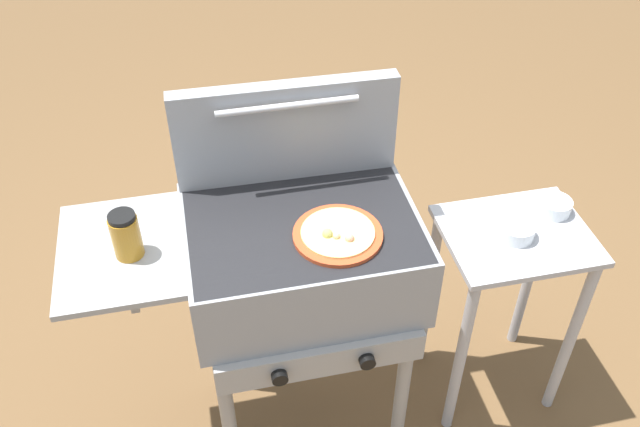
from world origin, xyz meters
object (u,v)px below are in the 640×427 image
grill (298,262)px  sauce_jar (126,235)px  pizza_cheese (338,234)px  prep_table (506,280)px  topping_bowl_far (554,207)px  topping_bowl_near (516,231)px

grill → sauce_jar: bearing=-177.1°
pizza_cheese → grill: bearing=141.8°
sauce_jar → prep_table: size_ratio=0.18×
sauce_jar → topping_bowl_far: sauce_jar is taller
pizza_cheese → topping_bowl_near: bearing=6.8°
grill → topping_bowl_far: 0.83m
topping_bowl_far → topping_bowl_near: bearing=-154.5°
pizza_cheese → topping_bowl_far: bearing=11.3°
grill → prep_table: grill is taller
prep_table → topping_bowl_far: 0.28m
grill → topping_bowl_far: bearing=4.9°
sauce_jar → topping_bowl_far: bearing=4.2°
prep_table → topping_bowl_far: bearing=24.0°
grill → prep_table: (0.67, 0.00, -0.23)m
prep_table → topping_bowl_far: topping_bowl_far is taller
prep_table → grill: bearing=-179.6°
topping_bowl_near → topping_bowl_far: 0.18m
pizza_cheese → topping_bowl_near: (0.57, 0.07, -0.16)m
grill → sauce_jar: (-0.44, -0.02, 0.21)m
sauce_jar → topping_bowl_near: sauce_jar is taller
pizza_cheese → topping_bowl_far: (0.73, 0.15, -0.16)m
grill → topping_bowl_far: (0.82, 0.07, -0.01)m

